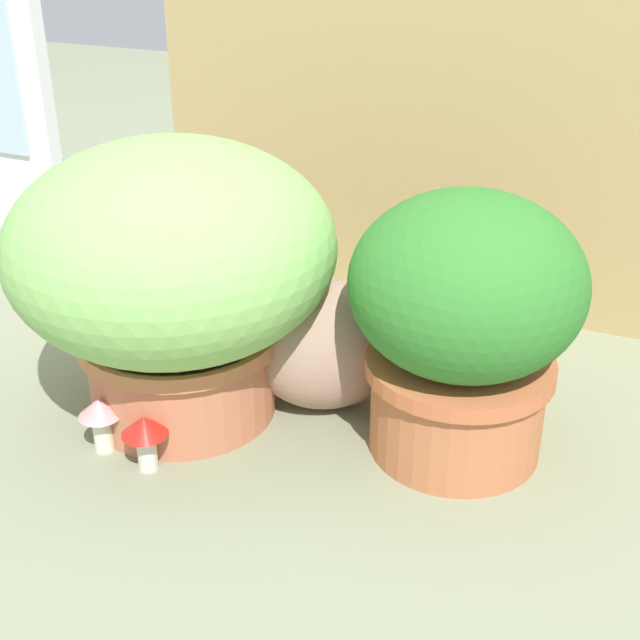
{
  "coord_description": "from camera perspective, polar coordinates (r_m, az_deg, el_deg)",
  "views": [
    {
      "loc": [
        0.56,
        -0.97,
        0.77
      ],
      "look_at": [
        0.08,
        0.08,
        0.18
      ],
      "focal_mm": 47.57,
      "sensor_mm": 36.0,
      "label": 1
    }
  ],
  "objects": [
    {
      "name": "grass_planter",
      "position": [
        1.31,
        -9.8,
        3.5
      ],
      "size": [
        0.5,
        0.5,
        0.45
      ],
      "color": "#BB6B4C",
      "rests_on": "ground"
    },
    {
      "name": "cat",
      "position": [
        1.37,
        1.38,
        -1.18
      ],
      "size": [
        0.37,
        0.29,
        0.32
      ],
      "color": "tan",
      "rests_on": "ground"
    },
    {
      "name": "cardboard_backdrop",
      "position": [
        1.65,
        9.84,
        16.67
      ],
      "size": [
        1.28,
        0.03,
        0.97
      ],
      "primitive_type": "cube",
      "color": "tan",
      "rests_on": "ground"
    },
    {
      "name": "mushroom_ornament_pink",
      "position": [
        1.33,
        -14.54,
        -6.18
      ],
      "size": [
        0.07,
        0.07,
        0.09
      ],
      "color": "silver",
      "rests_on": "ground"
    },
    {
      "name": "ground_plane",
      "position": [
        1.36,
        -4.68,
        -7.6
      ],
      "size": [
        6.0,
        6.0,
        0.0
      ],
      "primitive_type": "plane",
      "color": "gray"
    },
    {
      "name": "mushroom_ornament_red",
      "position": [
        1.27,
        -11.69,
        -7.42
      ],
      "size": [
        0.07,
        0.07,
        0.09
      ],
      "color": "silver",
      "rests_on": "ground"
    },
    {
      "name": "leafy_planter",
      "position": [
        1.23,
        9.65,
        0.08
      ],
      "size": [
        0.34,
        0.34,
        0.41
      ],
      "color": "#BA6941",
      "rests_on": "ground"
    }
  ]
}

